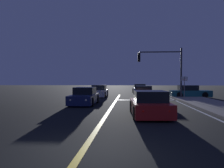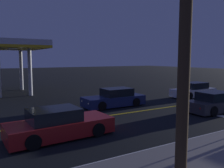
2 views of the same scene
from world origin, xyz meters
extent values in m
cube|color=gold|center=(0.00, 9.29, 0.01)|extent=(0.20, 31.58, 0.01)
cube|color=white|center=(5.51, 9.29, 0.01)|extent=(0.16, 31.58, 0.01)
cube|color=white|center=(2.88, 17.08, 0.01)|extent=(5.76, 0.50, 0.01)
cube|color=navy|center=(-2.28, 12.85, 0.44)|extent=(1.78, 4.60, 0.68)
cube|color=black|center=(-2.28, 13.12, 1.04)|extent=(1.53, 2.12, 0.60)
cylinder|color=black|center=(-1.46, 11.42, 0.32)|extent=(0.22, 0.64, 0.64)
cylinder|color=black|center=(-3.11, 11.42, 0.32)|extent=(0.22, 0.64, 0.64)
cylinder|color=black|center=(-1.45, 14.27, 0.32)|extent=(0.22, 0.64, 0.64)
cylinder|color=black|center=(-3.10, 14.28, 0.32)|extent=(0.22, 0.64, 0.64)
sphere|color=#FFF4CC|center=(-1.73, 10.61, 0.52)|extent=(0.18, 0.18, 0.18)
sphere|color=#FFF4CC|center=(-2.83, 10.61, 0.52)|extent=(0.18, 0.18, 0.18)
sphere|color=red|center=(-1.73, 15.10, 0.52)|extent=(0.14, 0.14, 0.14)
sphere|color=red|center=(-2.83, 15.10, 0.52)|extent=(0.14, 0.14, 0.14)
cube|color=maroon|center=(2.33, 7.29, 0.44)|extent=(2.08, 4.74, 0.68)
cube|color=black|center=(2.34, 7.01, 1.04)|extent=(1.70, 2.21, 0.60)
cylinder|color=black|center=(1.39, 8.69, 0.32)|extent=(0.25, 0.65, 0.64)
cylinder|color=black|center=(3.13, 8.77, 0.32)|extent=(0.25, 0.65, 0.64)
cylinder|color=black|center=(1.53, 5.81, 0.32)|extent=(0.25, 0.65, 0.64)
cylinder|color=black|center=(3.27, 5.89, 0.32)|extent=(0.25, 0.65, 0.64)
sphere|color=#FFF4CC|center=(1.64, 9.53, 0.52)|extent=(0.18, 0.18, 0.18)
sphere|color=#FFF4CC|center=(2.79, 9.58, 0.52)|extent=(0.18, 0.18, 0.18)
sphere|color=red|center=(1.86, 4.99, 0.52)|extent=(0.14, 0.14, 0.14)
sphere|color=red|center=(3.01, 5.05, 0.52)|extent=(0.14, 0.14, 0.14)
cube|color=silver|center=(-2.21, 21.32, 0.44)|extent=(1.76, 4.33, 0.68)
cube|color=black|center=(-2.20, 21.58, 1.04)|extent=(1.50, 2.00, 0.60)
cylinder|color=black|center=(-1.43, 19.97, 0.32)|extent=(0.23, 0.64, 0.64)
cylinder|color=black|center=(-3.02, 19.99, 0.32)|extent=(0.23, 0.64, 0.64)
cylinder|color=black|center=(-1.39, 22.65, 0.32)|extent=(0.23, 0.64, 0.64)
cylinder|color=black|center=(-2.99, 22.67, 0.32)|extent=(0.23, 0.64, 0.64)
sphere|color=#FFF4CC|center=(-1.70, 19.22, 0.52)|extent=(0.18, 0.18, 0.18)
sphere|color=#FFF4CC|center=(-2.76, 19.23, 0.52)|extent=(0.18, 0.18, 0.18)
sphere|color=red|center=(-1.65, 23.42, 0.52)|extent=(0.14, 0.14, 0.14)
sphere|color=red|center=(-2.71, 23.43, 0.52)|extent=(0.14, 0.14, 0.14)
cube|color=#2D2D33|center=(2.63, 17.94, 0.44)|extent=(1.96, 4.47, 0.68)
cube|color=black|center=(2.62, 17.67, 1.04)|extent=(1.61, 2.09, 0.60)
cylinder|color=black|center=(1.86, 19.34, 0.32)|extent=(0.25, 0.65, 0.64)
cylinder|color=black|center=(1.75, 16.61, 0.32)|extent=(0.25, 0.65, 0.64)
cylinder|color=black|center=(3.40, 16.54, 0.32)|extent=(0.25, 0.65, 0.64)
sphere|color=red|center=(1.99, 15.81, 0.52)|extent=(0.14, 0.14, 0.14)
sphere|color=red|center=(3.09, 15.77, 0.52)|extent=(0.14, 0.14, 0.14)
cylinder|color=#42301E|center=(7.66, 9.19, 4.79)|extent=(0.35, 0.35, 9.58)
cube|color=silver|center=(-13.14, 7.30, 4.97)|extent=(8.67, 6.03, 0.50)
cube|color=yellow|center=(-13.14, 7.30, 4.60)|extent=(8.67, 6.03, 0.24)
cylinder|color=silver|center=(-15.52, 8.66, 2.36)|extent=(0.36, 0.36, 4.72)
cylinder|color=silver|center=(-10.75, 8.66, 2.36)|extent=(0.36, 0.36, 4.72)
cube|color=white|center=(-14.87, 7.30, 4.46)|extent=(0.70, 0.70, 0.06)
cube|color=white|center=(-11.40, 7.30, 4.46)|extent=(0.70, 0.70, 0.06)
camera|label=1|loc=(1.25, -5.81, 1.91)|focal=38.65mm
camera|label=2|loc=(12.29, 4.09, 3.52)|focal=37.48mm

